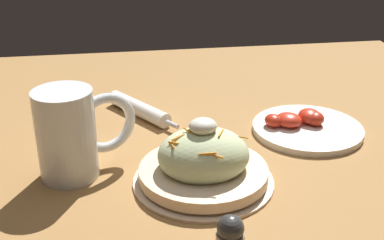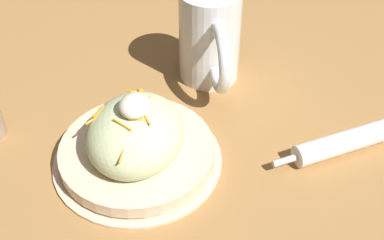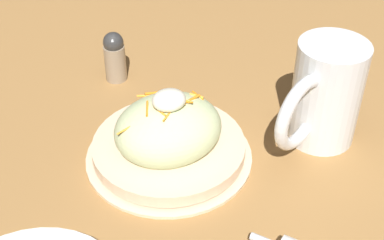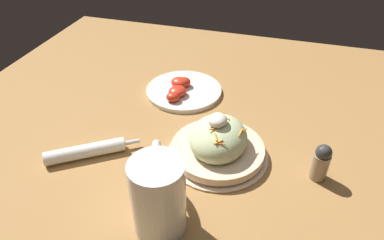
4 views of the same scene
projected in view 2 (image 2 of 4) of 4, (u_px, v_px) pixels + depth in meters
name	position (u px, v px, depth m)	size (l,w,h in m)	color
ground_plane	(165.00, 157.00, 0.70)	(1.43, 1.43, 0.00)	#9E703D
salad_plate	(136.00, 143.00, 0.67)	(0.23, 0.23, 0.11)	beige
beer_mug	(210.00, 40.00, 0.79)	(0.16, 0.10, 0.15)	white
napkin_roll	(350.00, 140.00, 0.71)	(0.14, 0.19, 0.03)	white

